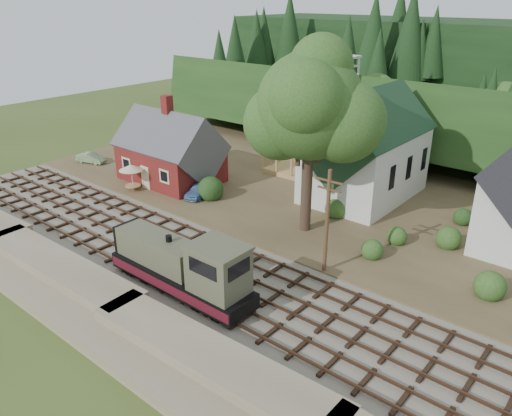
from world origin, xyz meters
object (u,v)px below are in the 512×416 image
Objects in this scene: car_blue at (199,190)px; car_green at (91,158)px; locomotive at (184,268)px; patio_set at (131,169)px.

car_green is at bearing 165.51° from car_blue.
locomotive is at bearing -64.30° from car_blue.
locomotive is 2.91× the size of car_blue.
locomotive reaches higher than car_green.
car_green is 11.43m from patio_set.
locomotive is 20.20m from patio_set.
locomotive is 17.06m from car_blue.
car_blue is at bearing 132.69° from locomotive.
car_blue is 7.28m from patio_set.
locomotive reaches higher than patio_set.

